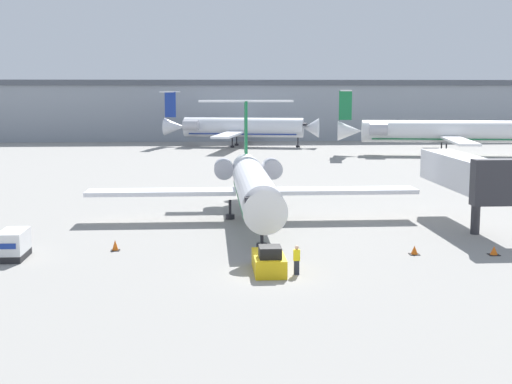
{
  "coord_description": "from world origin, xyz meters",
  "views": [
    {
      "loc": [
        -3.64,
        -41.88,
        11.23
      ],
      "look_at": [
        0.0,
        13.61,
        3.18
      ],
      "focal_mm": 50.0,
      "sensor_mm": 36.0,
      "label": 1
    }
  ],
  "objects": [
    {
      "name": "airplane_main",
      "position": [
        0.05,
        18.6,
        3.22
      ],
      "size": [
        28.39,
        28.15,
        10.11
      ],
      "color": "white",
      "rests_on": "ground"
    },
    {
      "name": "traffic_cone_left",
      "position": [
        -10.3,
        7.51,
        0.37
      ],
      "size": [
        0.62,
        0.62,
        0.77
      ],
      "color": "black",
      "rests_on": "ground"
    },
    {
      "name": "worker_near_tug",
      "position": [
        1.61,
        0.23,
        0.95
      ],
      "size": [
        0.4,
        0.25,
        1.81
      ],
      "color": "#232838",
      "rests_on": "ground"
    },
    {
      "name": "terminal_building",
      "position": [
        0.0,
        120.0,
        6.62
      ],
      "size": [
        180.0,
        16.8,
        13.19
      ],
      "color": "#8C939E",
      "rests_on": "ground"
    },
    {
      "name": "pushback_tug",
      "position": [
        -0.04,
        0.95,
        0.67
      ],
      "size": [
        1.9,
        4.16,
        1.81
      ],
      "color": "yellow",
      "rests_on": "ground"
    },
    {
      "name": "traffic_cone_mid",
      "position": [
        15.69,
        4.45,
        0.3
      ],
      "size": [
        0.73,
        0.73,
        0.62
      ],
      "color": "black",
      "rests_on": "ground"
    },
    {
      "name": "airplane_parked_far_right",
      "position": [
        37.49,
        76.6,
        4.07
      ],
      "size": [
        39.51,
        38.19,
        11.07
      ],
      "color": "white",
      "rests_on": "ground"
    },
    {
      "name": "jet_bridge",
      "position": [
        17.02,
        14.54,
        4.46
      ],
      "size": [
        3.2,
        14.48,
        6.19
      ],
      "color": "#2D2D33",
      "rests_on": "ground"
    },
    {
      "name": "luggage_cart",
      "position": [
        -16.74,
        5.55,
        0.96
      ],
      "size": [
        1.61,
        3.13,
        1.91
      ],
      "color": "#232326",
      "rests_on": "ground"
    },
    {
      "name": "airplane_parked_far_left",
      "position": [
        2.19,
        97.91,
        3.78
      ],
      "size": [
        30.98,
        36.27,
        10.78
      ],
      "color": "silver",
      "rests_on": "ground"
    },
    {
      "name": "traffic_cone_right",
      "position": [
        10.3,
        4.94,
        0.3
      ],
      "size": [
        0.67,
        0.67,
        0.62
      ],
      "color": "black",
      "rests_on": "ground"
    },
    {
      "name": "ground_plane",
      "position": [
        0.0,
        0.0,
        0.0
      ],
      "size": [
        600.0,
        600.0,
        0.0
      ],
      "primitive_type": "plane",
      "color": "gray"
    }
  ]
}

